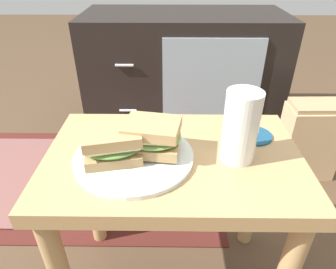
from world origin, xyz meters
The scene contains 9 objects.
side_table centered at (0.00, 0.00, 0.37)m, with size 0.56×0.36×0.46m.
tv_cabinet centered at (0.06, 0.95, 0.29)m, with size 0.96×0.46×0.58m.
area_rug centered at (-0.46, 0.45, 0.00)m, with size 1.30×0.70×0.01m.
plate centered at (-0.08, -0.02, 0.47)m, with size 0.25×0.25×0.01m, color silver.
sandwich_front centered at (-0.12, -0.03, 0.50)m, with size 0.14×0.11×0.07m.
sandwich_back centered at (-0.04, -0.01, 0.51)m, with size 0.13×0.11×0.07m.
beer_glass centered at (0.13, -0.01, 0.53)m, with size 0.07×0.07×0.15m.
coaster centered at (0.19, 0.07, 0.46)m, with size 0.09×0.09×0.01m, color navy.
paper_bag centered at (0.57, 0.51, 0.16)m, with size 0.22×0.14×0.34m.
Camera 1 is at (-0.01, -0.53, 0.85)m, focal length 31.93 mm.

